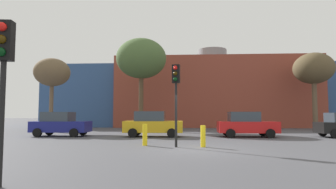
{
  "coord_description": "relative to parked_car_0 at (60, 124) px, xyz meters",
  "views": [
    {
      "loc": [
        -0.59,
        -12.73,
        1.57
      ],
      "look_at": [
        -1.72,
        7.23,
        2.97
      ],
      "focal_mm": 30.18,
      "sensor_mm": 36.0,
      "label": 1
    }
  ],
  "objects": [
    {
      "name": "ground_plane",
      "position": [
        9.47,
        -7.16,
        -0.86
      ],
      "size": [
        200.0,
        200.0,
        0.0
      ],
      "primitive_type": "plane",
      "color": "#47474C"
    },
    {
      "name": "bare_tree_2",
      "position": [
        22.02,
        9.22,
        5.27
      ],
      "size": [
        3.95,
        3.95,
        7.8
      ],
      "color": "brown",
      "rests_on": "ground_plane"
    },
    {
      "name": "bollard_yellow_1",
      "position": [
        9.79,
        -6.19,
        -0.34
      ],
      "size": [
        0.24,
        0.24,
        1.04
      ],
      "primitive_type": "cylinder",
      "color": "yellow",
      "rests_on": "ground_plane"
    },
    {
      "name": "bare_tree_0",
      "position": [
        4.65,
        7.69,
        6.2
      ],
      "size": [
        4.98,
        4.98,
        9.11
      ],
      "color": "brown",
      "rests_on": "ground_plane"
    },
    {
      "name": "parked_car_0",
      "position": [
        0.0,
        0.0,
        0.0
      ],
      "size": [
        4.0,
        1.96,
        1.73
      ],
      "color": "navy",
      "rests_on": "ground_plane"
    },
    {
      "name": "bollard_yellow_0",
      "position": [
        6.91,
        -5.67,
        -0.32
      ],
      "size": [
        0.24,
        0.24,
        1.07
      ],
      "primitive_type": "cylinder",
      "color": "yellow",
      "rests_on": "ground_plane"
    },
    {
      "name": "parked_car_2",
      "position": [
        13.19,
        0.0,
        0.0
      ],
      "size": [
        4.02,
        1.97,
        1.74
      ],
      "color": "red",
      "rests_on": "ground_plane"
    },
    {
      "name": "building_backdrop",
      "position": [
        12.84,
        19.29,
        3.29
      ],
      "size": [
        43.14,
        13.21,
        10.52
      ],
      "color": "brown",
      "rests_on": "ground_plane"
    },
    {
      "name": "traffic_light_island",
      "position": [
        8.49,
        -6.32,
        2.06
      ],
      "size": [
        0.4,
        0.39,
        3.98
      ],
      "rotation": [
        0.0,
        0.0,
        -1.77
      ],
      "color": "black",
      "rests_on": "ground_plane"
    },
    {
      "name": "parked_car_1",
      "position": [
        6.67,
        0.0,
        0.02
      ],
      "size": [
        4.1,
        2.01,
        1.78
      ],
      "color": "gold",
      "rests_on": "ground_plane"
    },
    {
      "name": "traffic_light_near_left",
      "position": [
        4.9,
        -13.95,
        1.83
      ],
      "size": [
        0.39,
        0.38,
        3.65
      ],
      "rotation": [
        0.0,
        0.0,
        -1.44
      ],
      "color": "black",
      "rests_on": "ground_plane"
    },
    {
      "name": "bare_tree_1",
      "position": [
        -3.07,
        4.85,
        4.45
      ],
      "size": [
        3.18,
        3.18,
        6.65
      ],
      "color": "brown",
      "rests_on": "ground_plane"
    }
  ]
}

